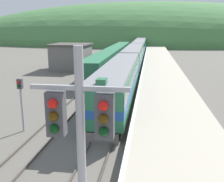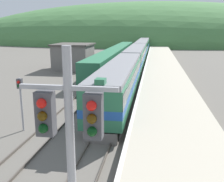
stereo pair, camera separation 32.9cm
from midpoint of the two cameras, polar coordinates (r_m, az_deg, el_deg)
The scene contains 12 objects.
track_main at distance 71.69m, azimuth 6.62°, elevation 7.73°, with size 1.52×180.00×0.16m.
track_siding at distance 72.00m, azimuth 3.22°, elevation 7.82°, with size 1.52×180.00×0.16m.
platform at distance 51.73m, azimuth 10.97°, elevation 5.78°, with size 6.05×140.00×1.10m.
distant_hills at distance 134.96m, azimuth 7.90°, elevation 10.45°, with size 194.92×87.71×38.62m.
station_shed at distance 48.35m, azimuth -8.14°, elevation 7.46°, with size 6.68×7.20×4.60m.
express_train_lead_car at distance 26.64m, azimuth 2.14°, elevation 2.18°, with size 3.01×21.12×4.32m.
carriage_second at distance 49.01m, azimuth 5.43°, elevation 7.43°, with size 3.00×22.05×3.96m.
carriage_third at distance 71.81m, azimuth 6.67°, elevation 9.40°, with size 3.00×22.05×3.96m.
carriage_fourth at distance 94.68m, azimuth 7.32°, elevation 10.42°, with size 3.00×22.05×3.96m.
siding_train at distance 52.66m, azimuth 1.01°, elevation 7.53°, with size 2.90×45.18×3.46m.
signal_mast_main at distance 6.19m, azimuth -7.46°, elevation -13.67°, with size 2.20×0.42×7.15m.
signal_post_siding at distance 19.92m, azimuth -18.87°, elevation -0.50°, with size 0.36×0.42×3.99m.
Camera 2 is at (3.32, -1.21, 7.52)m, focal length 42.00 mm.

